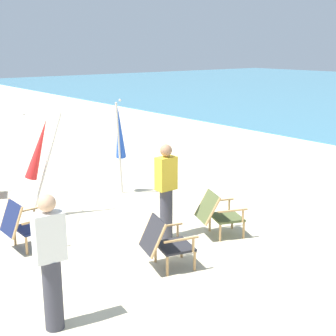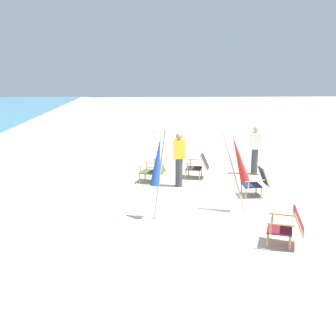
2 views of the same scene
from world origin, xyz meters
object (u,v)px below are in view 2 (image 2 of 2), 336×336
object	(u,v)px
person_by_waterline	(179,159)
beach_chair_back_right	(257,181)
beach_chair_mid_center	(288,226)
person_near_chairs	(255,150)
beach_chair_far_center	(199,165)
umbrella_furled_red	(239,159)
beach_chair_back_left	(154,169)
umbrella_furled_blue	(158,162)

from	to	relation	value
person_by_waterline	beach_chair_back_right	bearing A→B (deg)	-116.90
beach_chair_mid_center	person_near_chairs	size ratio (longest dim) A/B	0.54
beach_chair_far_center	umbrella_furled_red	xyz separation A→B (m)	(-3.08, -0.54, 0.90)
person_by_waterline	beach_chair_far_center	bearing A→B (deg)	-39.08
person_near_chairs	beach_chair_back_left	bearing A→B (deg)	103.33
umbrella_furled_blue	beach_chair_far_center	bearing A→B (deg)	-22.65
beach_chair_mid_center	umbrella_furled_blue	xyz separation A→B (m)	(1.69, 2.53, 0.94)
beach_chair_far_center	beach_chair_mid_center	world-z (taller)	beach_chair_mid_center
umbrella_furled_red	beach_chair_far_center	bearing A→B (deg)	9.92
beach_chair_mid_center	beach_chair_far_center	bearing A→B (deg)	12.22
person_by_waterline	person_near_chairs	bearing A→B (deg)	-64.10
beach_chair_far_center	person_by_waterline	size ratio (longest dim) A/B	0.52
beach_chair_back_left	person_by_waterline	world-z (taller)	person_by_waterline
beach_chair_far_center	beach_chair_mid_center	xyz separation A→B (m)	(-5.10, -1.10, 0.00)
umbrella_furled_blue	person_by_waterline	world-z (taller)	umbrella_furled_blue
person_near_chairs	person_by_waterline	size ratio (longest dim) A/B	1.00
beach_chair_back_left	beach_chair_back_right	bearing A→B (deg)	-118.51
beach_chair_back_right	umbrella_furled_red	bearing A→B (deg)	144.20
beach_chair_mid_center	umbrella_furled_blue	world-z (taller)	umbrella_furled_blue
person_near_chairs	beach_chair_back_right	bearing A→B (deg)	166.35
beach_chair_back_left	beach_chair_mid_center	world-z (taller)	beach_chair_mid_center
umbrella_furled_blue	person_by_waterline	xyz separation A→B (m)	(2.53, -0.71, -0.53)
umbrella_furled_blue	person_near_chairs	world-z (taller)	umbrella_furled_blue
beach_chair_back_right	person_by_waterline	bearing A→B (deg)	63.10
beach_chair_far_center	umbrella_furled_blue	xyz separation A→B (m)	(-3.41, 1.42, 0.94)
beach_chair_far_center	person_near_chairs	size ratio (longest dim) A/B	0.52
beach_chair_back_right	beach_chair_far_center	xyz separation A→B (m)	(1.93, 1.36, -0.00)
beach_chair_back_right	umbrella_furled_blue	size ratio (longest dim) A/B	0.39
beach_chair_far_center	beach_chair_back_left	xyz separation A→B (m)	(-0.40, 1.46, -0.00)
beach_chair_back_right	umbrella_furled_blue	xyz separation A→B (m)	(-1.48, 2.79, 0.94)
beach_chair_mid_center	umbrella_furled_red	xyz separation A→B (m)	(2.02, 0.57, 0.90)
beach_chair_back_right	beach_chair_far_center	bearing A→B (deg)	35.17
beach_chair_far_center	umbrella_furled_red	size ratio (longest dim) A/B	0.42
beach_chair_far_center	person_near_chairs	bearing A→B (deg)	-78.17
beach_chair_mid_center	person_by_waterline	bearing A→B (deg)	23.33
beach_chair_back_right	beach_chair_far_center	distance (m)	2.37
beach_chair_back_right	person_by_waterline	world-z (taller)	person_by_waterline
beach_chair_mid_center	person_near_chairs	world-z (taller)	person_near_chairs
person_near_chairs	umbrella_furled_red	bearing A→B (deg)	158.20
beach_chair_back_left	umbrella_furled_blue	world-z (taller)	umbrella_furled_blue
beach_chair_far_center	umbrella_furled_red	distance (m)	3.25
person_by_waterline	umbrella_furled_red	bearing A→B (deg)	-150.30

